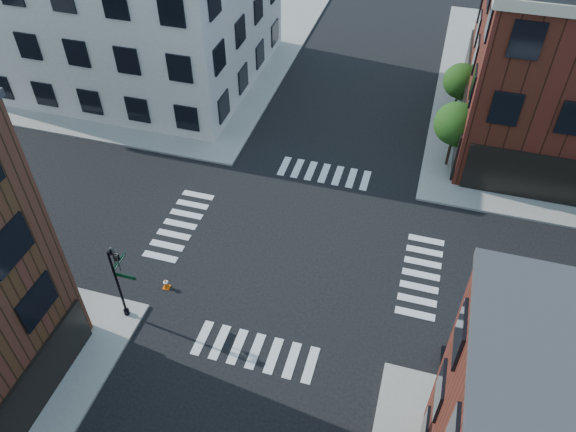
# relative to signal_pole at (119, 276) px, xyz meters

# --- Properties ---
(ground) EXTENTS (120.00, 120.00, 0.00)m
(ground) POSITION_rel_signal_pole_xyz_m (6.72, 6.68, -2.86)
(ground) COLOR black
(ground) RESTS_ON ground
(sidewalk_nw) EXTENTS (30.00, 30.00, 0.15)m
(sidewalk_nw) POSITION_rel_signal_pole_xyz_m (-14.28, 27.68, -2.78)
(sidewalk_nw) COLOR gray
(sidewalk_nw) RESTS_ON ground
(building_nw) EXTENTS (22.00, 16.00, 11.00)m
(building_nw) POSITION_rel_signal_pole_xyz_m (-12.28, 22.68, 2.64)
(building_nw) COLOR silver
(building_nw) RESTS_ON ground
(tree_near) EXTENTS (2.69, 2.69, 4.49)m
(tree_near) POSITION_rel_signal_pole_xyz_m (14.28, 16.65, 0.30)
(tree_near) COLOR black
(tree_near) RESTS_ON ground
(tree_far) EXTENTS (2.43, 2.43, 4.07)m
(tree_far) POSITION_rel_signal_pole_xyz_m (14.28, 22.65, 0.02)
(tree_far) COLOR black
(tree_far) RESTS_ON ground
(signal_pole) EXTENTS (1.29, 1.24, 4.60)m
(signal_pole) POSITION_rel_signal_pole_xyz_m (0.00, 0.00, 0.00)
(signal_pole) COLOR black
(signal_pole) RESTS_ON ground
(box_truck) EXTENTS (8.08, 2.73, 3.61)m
(box_truck) POSITION_rel_signal_pole_xyz_m (19.59, 1.70, -0.98)
(box_truck) COLOR silver
(box_truck) RESTS_ON ground
(traffic_cone) EXTENTS (0.37, 0.37, 0.65)m
(traffic_cone) POSITION_rel_signal_pole_xyz_m (1.02, 2.07, -2.55)
(traffic_cone) COLOR #FD630B
(traffic_cone) RESTS_ON ground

